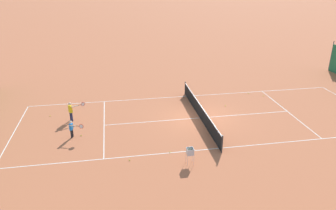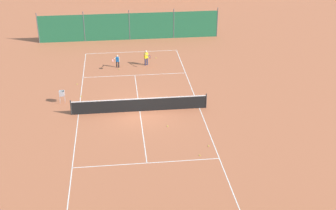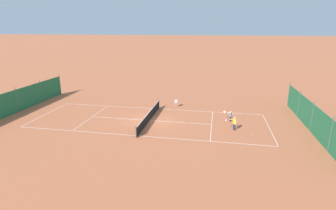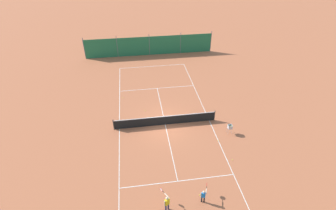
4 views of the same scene
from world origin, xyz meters
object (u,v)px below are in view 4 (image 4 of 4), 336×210
tennis_net (165,120)px  player_far_service (167,202)px  tennis_ball_near_corner (218,141)px  tennis_ball_far_corner (129,92)px  tennis_ball_alley_right (232,160)px  ball_hopper (230,127)px  tennis_ball_alley_left (123,97)px  player_near_service (204,195)px  tennis_ball_mid_court (200,195)px  tennis_ball_service_box (145,111)px

tennis_net → player_far_service: 8.56m
tennis_ball_near_corner → player_far_service: bearing=47.7°
player_far_service → tennis_ball_far_corner: bearing=-82.3°
player_far_service → tennis_ball_alley_right: player_far_service is taller
tennis_ball_near_corner → tennis_ball_alley_right: size_ratio=1.00×
tennis_ball_near_corner → ball_hopper: ball_hopper is taller
tennis_ball_alley_left → player_far_service: bearing=101.1°
player_far_service → ball_hopper: bearing=-134.5°
tennis_ball_near_corner → tennis_ball_alley_left: size_ratio=1.00×
player_near_service → tennis_ball_mid_court: size_ratio=16.45×
player_far_service → tennis_ball_near_corner: size_ratio=19.68×
tennis_ball_near_corner → tennis_ball_alley_right: 2.29m
tennis_ball_mid_court → ball_hopper: size_ratio=0.07×
player_far_service → tennis_ball_service_box: size_ratio=19.68×
player_far_service → tennis_ball_mid_court: (-2.33, -0.72, -0.72)m
player_near_service → tennis_ball_far_corner: 14.90m
tennis_ball_far_corner → tennis_ball_service_box: size_ratio=1.00×
tennis_ball_alley_right → tennis_ball_far_corner: 13.39m
player_near_service → tennis_ball_alley_right: (-3.15, -3.17, -0.61)m
tennis_ball_service_box → ball_hopper: ball_hopper is taller
tennis_net → ball_hopper: tennis_net is taller
tennis_ball_far_corner → ball_hopper: (-8.35, 7.99, 0.62)m
tennis_ball_far_corner → tennis_net: bearing=116.9°
player_far_service → tennis_ball_mid_court: 2.55m
ball_hopper → tennis_ball_far_corner: bearing=-43.7°
ball_hopper → tennis_ball_service_box: bearing=-32.1°
tennis_net → player_far_service: (1.09, 8.48, 0.26)m
player_near_service → tennis_ball_alley_left: bearing=-69.0°
player_far_service → tennis_ball_alley_left: size_ratio=19.68×
tennis_net → tennis_ball_service_box: bearing=-55.5°
tennis_ball_alley_right → tennis_ball_far_corner: bearing=-55.7°
player_far_service → tennis_ball_mid_court: bearing=-162.8°
tennis_ball_mid_court → tennis_ball_alley_right: size_ratio=1.00×
ball_hopper → tennis_ball_alley_right: bearing=75.2°
tennis_ball_far_corner → ball_hopper: 11.57m
tennis_ball_far_corner → player_far_service: bearing=97.7°
tennis_ball_alley_right → tennis_ball_near_corner: bearing=-79.4°
player_near_service → tennis_ball_far_corner: size_ratio=16.45×
player_near_service → ball_hopper: (-3.97, -6.24, 0.02)m
tennis_net → tennis_ball_far_corner: bearing=-63.1°
tennis_ball_alley_left → tennis_ball_near_corner: bearing=134.9°
tennis_net → player_near_service: player_near_service is taller
player_far_service → tennis_ball_alley_left: bearing=-78.9°
tennis_net → tennis_ball_alley_left: size_ratio=139.09×
player_far_service → tennis_ball_alley_right: (-5.58, -3.43, -0.72)m
tennis_ball_service_box → tennis_ball_near_corner: bearing=137.8°
tennis_ball_mid_court → tennis_ball_alley_left: 13.74m
player_far_service → player_near_service: player_far_service is taller
player_far_service → tennis_ball_far_corner: (1.96, -14.49, -0.72)m
ball_hopper → player_near_service: bearing=57.6°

